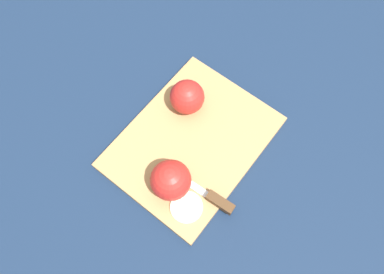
{
  "coord_description": "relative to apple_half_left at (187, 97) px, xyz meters",
  "views": [
    {
      "loc": [
        0.28,
        0.17,
        0.78
      ],
      "look_at": [
        0.0,
        0.0,
        0.04
      ],
      "focal_mm": 35.0,
      "sensor_mm": 36.0,
      "label": 1
    }
  ],
  "objects": [
    {
      "name": "knife",
      "position": [
        0.16,
        0.17,
        -0.03
      ],
      "size": [
        0.02,
        0.16,
        0.02
      ],
      "rotation": [
        0.0,
        0.0,
        -1.62
      ],
      "color": "silver",
      "rests_on": "cutting_board"
    },
    {
      "name": "apple_half_left",
      "position": [
        0.0,
        0.0,
        0.0
      ],
      "size": [
        0.08,
        0.08,
        0.08
      ],
      "rotation": [
        0.0,
        0.0,
        3.89
      ],
      "color": "red",
      "rests_on": "cutting_board"
    },
    {
      "name": "apple_half_right",
      "position": [
        0.18,
        0.07,
        0.0
      ],
      "size": [
        0.08,
        0.08,
        0.08
      ],
      "rotation": [
        0.0,
        0.0,
        4.67
      ],
      "color": "red",
      "rests_on": "cutting_board"
    },
    {
      "name": "cutting_board",
      "position": [
        0.07,
        0.06,
        -0.05
      ],
      "size": [
        0.39,
        0.31,
        0.02
      ],
      "color": "#A37A4C",
      "rests_on": "ground_plane"
    },
    {
      "name": "apple_slice",
      "position": [
        0.2,
        0.13,
        -0.04
      ],
      "size": [
        0.07,
        0.07,
        0.0
      ],
      "color": "beige",
      "rests_on": "cutting_board"
    },
    {
      "name": "ground_plane",
      "position": [
        0.07,
        0.06,
        -0.06
      ],
      "size": [
        4.0,
        4.0,
        0.0
      ],
      "primitive_type": "plane",
      "color": "#14233D"
    }
  ]
}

